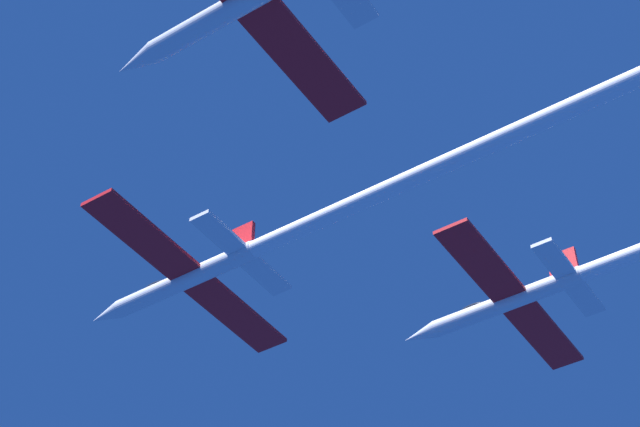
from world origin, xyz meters
TOP-DOWN VIEW (x-y plane):
  - jet_lead at (0.27, -11.61)m, footprint 16.77×46.29m

SIDE VIEW (x-z plane):
  - jet_lead at x=0.27m, z-range -1.97..0.80m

